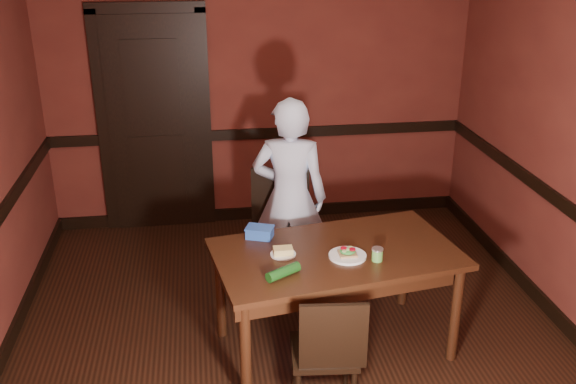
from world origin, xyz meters
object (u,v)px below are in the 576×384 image
object	(u,v)px
sandwich_plate	(348,254)
chair_near	(324,349)
chair_far	(287,236)
sauce_jar	(377,254)
dining_table	(335,300)
person	(290,198)
food_tub	(260,232)
cheese_saucer	(283,252)

from	to	relation	value
sandwich_plate	chair_near	bearing A→B (deg)	-116.29
chair_near	sandwich_plate	xyz separation A→B (m)	(0.25, 0.50, 0.35)
chair_near	chair_far	bearing A→B (deg)	-83.37
chair_far	sauce_jar	bearing A→B (deg)	-58.02
dining_table	person	distance (m)	0.96
chair_far	food_tub	distance (m)	0.64
chair_near	person	world-z (taller)	person
chair_near	sauce_jar	distance (m)	0.71
person	chair_near	bearing A→B (deg)	103.68
cheese_saucer	food_tub	distance (m)	0.31
person	food_tub	bearing A→B (deg)	76.28
chair_near	sandwich_plate	world-z (taller)	chair_near
person	cheese_saucer	world-z (taller)	person
chair_far	person	distance (m)	0.31
person	food_tub	xyz separation A→B (m)	(-0.29, -0.56, -0.01)
dining_table	chair_near	distance (m)	0.62
sauce_jar	sandwich_plate	bearing A→B (deg)	157.23
dining_table	person	bearing A→B (deg)	93.57
dining_table	chair_far	size ratio (longest dim) A/B	1.62
chair_far	sandwich_plate	distance (m)	0.96
chair_near	sandwich_plate	distance (m)	0.66
sandwich_plate	food_tub	bearing A→B (deg)	145.77
person	cheese_saucer	xyz separation A→B (m)	(-0.17, -0.84, -0.03)
food_tub	chair_far	bearing A→B (deg)	83.55
sandwich_plate	sauce_jar	world-z (taller)	sauce_jar
sauce_jar	cheese_saucer	xyz separation A→B (m)	(-0.59, 0.16, -0.02)
chair_far	chair_near	bearing A→B (deg)	-82.44
dining_table	chair_near	xyz separation A→B (m)	(-0.19, -0.59, 0.04)
sauce_jar	dining_table	bearing A→B (deg)	145.22
cheese_saucer	chair_near	bearing A→B (deg)	-74.28
person	food_tub	world-z (taller)	person
chair_near	sandwich_plate	bearing A→B (deg)	-110.91
dining_table	sauce_jar	bearing A→B (deg)	-44.02
chair_far	cheese_saucer	size ratio (longest dim) A/B	5.88
chair_far	food_tub	bearing A→B (deg)	-110.77
chair_far	dining_table	bearing A→B (deg)	-67.94
dining_table	cheese_saucer	xyz separation A→B (m)	(-0.36, -0.00, 0.40)
dining_table	food_tub	world-z (taller)	food_tub
sandwich_plate	food_tub	distance (m)	0.65
sandwich_plate	cheese_saucer	size ratio (longest dim) A/B	1.46
chair_near	cheese_saucer	world-z (taller)	chair_near
dining_table	chair_far	xyz separation A→B (m)	(-0.22, 0.79, 0.12)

